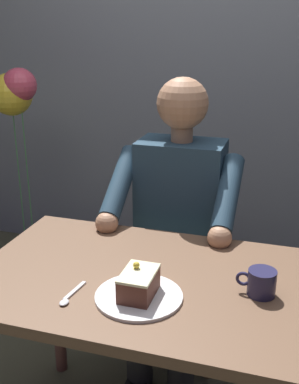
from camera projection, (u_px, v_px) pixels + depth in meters
cafe_rear_panel at (225, 17)px, 2.69m from camera, size 6.40×0.12×3.00m
dining_table at (136, 299)px, 1.57m from camera, size 1.04×0.71×0.72m
chair at (184, 245)px, 2.24m from camera, size 0.42×0.42×0.90m
seated_person at (176, 226)px, 2.03m from camera, size 0.53×0.58×1.28m
dessert_plate at (139, 296)px, 1.41m from camera, size 0.26×0.26×0.01m
cake_slice at (139, 283)px, 1.40m from camera, size 0.09×0.14×0.10m
coffee_cup at (261, 282)px, 1.42m from camera, size 0.12×0.08×0.08m
dessert_spoon at (69, 297)px, 1.41m from camera, size 0.03×0.14×0.01m
balloon_display at (16, 119)px, 2.63m from camera, size 0.26×0.23×1.25m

